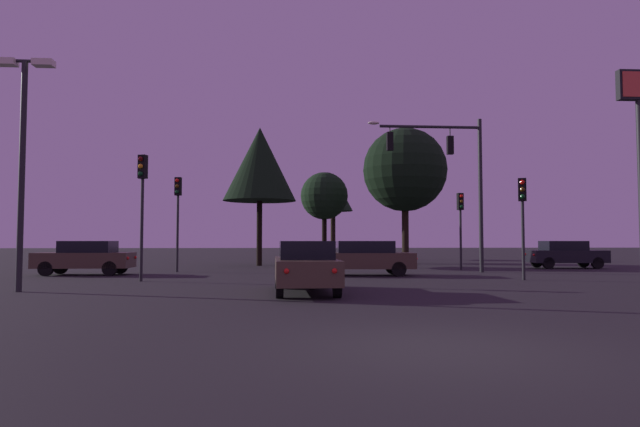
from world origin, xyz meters
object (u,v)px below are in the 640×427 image
Objects in this scene: car_crossing_left at (363,257)px; store_sign_illuminated at (640,128)px; traffic_signal_mast_arm at (451,166)px; parking_lot_lamp_post at (23,141)px; tree_left_far at (260,164)px; car_nearside_lane at (305,266)px; traffic_light_far_side at (142,192)px; traffic_light_corner_left at (523,207)px; tree_right_cluster at (333,193)px; traffic_light_median at (178,205)px; car_crossing_right at (86,257)px; car_far_lane at (565,254)px; tree_center_horizon at (324,196)px; tree_behind_sign at (405,170)px; traffic_light_corner_right at (461,215)px.

car_crossing_left is 11.55m from store_sign_illuminated.
traffic_signal_mast_arm reaches higher than parking_lot_lamp_post.
car_nearside_lane is at bearing -83.26° from tree_left_far.
parking_lot_lamp_post is (-2.57, -3.94, 1.19)m from traffic_light_far_side.
tree_right_cluster is (-5.03, 24.88, 2.78)m from traffic_light_corner_left.
traffic_light_median reaches higher than car_crossing_right.
tree_center_horizon reaches higher than car_far_lane.
traffic_light_corner_left reaches higher than car_crossing_right.
store_sign_illuminated is at bearing -79.12° from tree_behind_sign.
car_crossing_left and car_far_lane have the same top height.
tree_behind_sign is 9.73m from tree_left_far.
tree_left_far reaches higher than traffic_light_corner_right.
car_crossing_left is 1.10× the size of car_far_lane.
car_nearside_lane is (5.98, -4.83, -2.58)m from traffic_light_far_side.
tree_left_far is at bearing 68.34° from parking_lot_lamp_post.
tree_right_cluster is at bearing 106.18° from traffic_light_corner_right.
tree_right_cluster is (1.30, 6.83, 0.88)m from tree_center_horizon.
traffic_light_far_side is at bearing 166.60° from store_sign_illuminated.
car_crossing_left is at bearing -92.17° from tree_right_cluster.
car_far_lane is (6.36, 1.16, -2.10)m from traffic_light_corner_right.
store_sign_illuminated reaches higher than car_crossing_right.
car_crossing_right is (-9.46, 8.94, -0.00)m from car_nearside_lane.
traffic_signal_mast_arm is 13.55m from traffic_light_median.
traffic_light_far_side reaches higher than traffic_light_corner_left.
traffic_light_far_side is 0.53× the size of tree_behind_sign.
traffic_light_corner_right is at bearing -26.67° from tree_left_far.
store_sign_illuminated is at bearing -51.60° from tree_left_far.
store_sign_illuminated is at bearing 4.02° from car_nearside_lane.
tree_right_cluster is (13.17, 20.41, 4.83)m from car_crossing_right.
tree_behind_sign reaches higher than car_crossing_left.
tree_left_far is (3.76, 6.36, 2.98)m from traffic_light_median.
tree_left_far reaches higher than car_far_lane.
store_sign_illuminated is at bearing -68.44° from traffic_signal_mast_arm.
traffic_light_median is 19.75m from store_sign_illuminated.
traffic_light_median is 0.72× the size of tree_center_horizon.
tree_right_cluster is at bearing 110.39° from tree_behind_sign.
traffic_light_corner_right is at bearing 3.63° from traffic_light_median.
car_crossing_left is 12.12m from tree_left_far.
traffic_light_corner_left is 0.56× the size of store_sign_illuminated.
tree_behind_sign is at bearing 99.91° from traffic_light_corner_right.
car_nearside_lane is 0.98× the size of car_crossing_left.
car_far_lane is at bearing 24.10° from traffic_signal_mast_arm.
tree_left_far is at bearing 153.33° from traffic_light_corner_right.
tree_right_cluster reaches higher than traffic_light_median.
car_crossing_left is 0.52× the size of tree_behind_sign.
traffic_light_corner_left is 0.83× the size of traffic_light_far_side.
tree_right_cluster is at bearing 82.80° from car_nearside_lane.
traffic_light_corner_right is 11.53m from store_sign_illuminated.
car_nearside_lane is (-8.78, -11.84, -2.09)m from traffic_light_corner_right.
car_far_lane is (6.41, 8.53, -2.05)m from traffic_light_corner_left.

